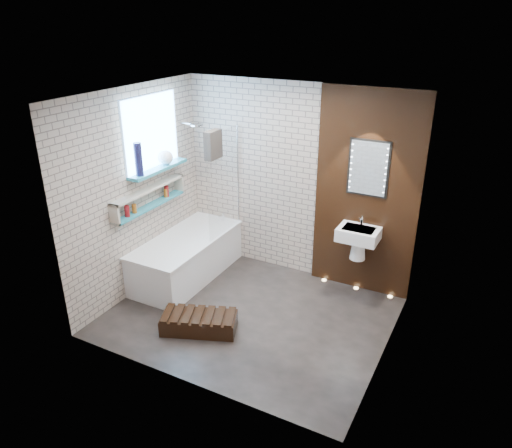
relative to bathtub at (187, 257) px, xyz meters
The scene contains 15 objects.
ground 1.34m from the bathtub, 20.18° to the right, with size 3.20×3.20×0.00m, color black.
room_shell 1.65m from the bathtub, 20.18° to the right, with size 3.24×3.20×2.60m.
walnut_panel 2.53m from the bathtub, 20.65° to the left, with size 1.30×0.06×2.60m, color black.
clerestory_window 1.65m from the bathtub, 163.78° to the right, with size 0.18×1.00×0.94m.
display_niche 1.00m from the bathtub, 135.46° to the right, with size 0.14×1.30×0.26m.
bathtub is the anchor object (origin of this frame).
bath_screen 1.14m from the bathtub, 51.10° to the left, with size 0.01×0.78×1.40m, color white.
towel 1.61m from the bathtub, 30.62° to the left, with size 0.11×0.27×0.36m, color black.
shower_head 1.78m from the bathtub, 98.54° to the left, with size 0.18×0.18×0.02m, color silver.
washbasin 2.32m from the bathtub, 16.01° to the left, with size 0.50×0.36×0.58m.
led_mirror 2.68m from the bathtub, 19.78° to the left, with size 0.50×0.02×0.70m.
walnut_step 1.31m from the bathtub, 49.27° to the right, with size 0.85×0.38×0.19m, color black.
niche_bottles 0.98m from the bathtub, 132.82° to the right, with size 0.06×0.84×0.15m.
sill_vases 1.43m from the bathtub, 153.09° to the right, with size 0.18×0.66×0.40m.
floor_uplights 2.32m from the bathtub, 19.02° to the left, with size 0.96×0.06×0.01m.
Camera 1 is at (2.36, -4.35, 3.40)m, focal length 34.25 mm.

